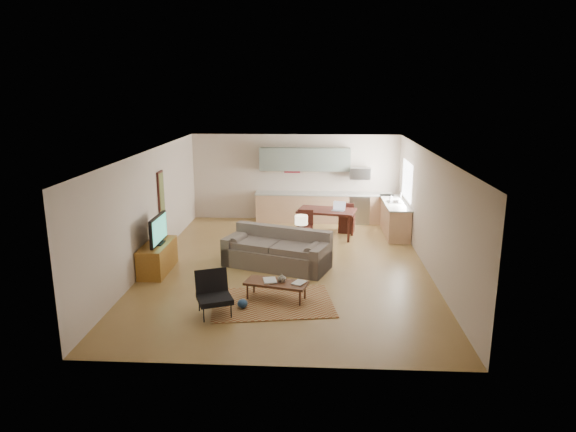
# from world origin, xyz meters

# --- Properties ---
(room) EXTENTS (9.00, 9.00, 9.00)m
(room) POSITION_xyz_m (0.00, 0.00, 1.35)
(room) COLOR olive
(room) RESTS_ON ground
(kitchen_counter_back) EXTENTS (4.26, 0.64, 0.92)m
(kitchen_counter_back) POSITION_xyz_m (0.90, 4.18, 0.46)
(kitchen_counter_back) COLOR tan
(kitchen_counter_back) RESTS_ON ground
(kitchen_counter_right) EXTENTS (0.64, 2.26, 0.92)m
(kitchen_counter_right) POSITION_xyz_m (2.93, 3.00, 0.46)
(kitchen_counter_right) COLOR tan
(kitchen_counter_right) RESTS_ON ground
(kitchen_range) EXTENTS (0.62, 0.62, 0.90)m
(kitchen_range) POSITION_xyz_m (2.00, 4.18, 0.45)
(kitchen_range) COLOR #A5A8AD
(kitchen_range) RESTS_ON ground
(kitchen_microwave) EXTENTS (0.62, 0.40, 0.35)m
(kitchen_microwave) POSITION_xyz_m (2.00, 4.20, 1.55)
(kitchen_microwave) COLOR #A5A8AD
(kitchen_microwave) RESTS_ON room
(upper_cabinets) EXTENTS (2.80, 0.34, 0.70)m
(upper_cabinets) POSITION_xyz_m (0.30, 4.33, 1.95)
(upper_cabinets) COLOR slate
(upper_cabinets) RESTS_ON room
(window_right) EXTENTS (0.02, 1.40, 1.05)m
(window_right) POSITION_xyz_m (3.23, 3.00, 1.55)
(window_right) COLOR white
(window_right) RESTS_ON room
(wall_art_left) EXTENTS (0.06, 0.42, 1.10)m
(wall_art_left) POSITION_xyz_m (-3.21, 0.90, 1.55)
(wall_art_left) COLOR olive
(wall_art_left) RESTS_ON room
(triptych) EXTENTS (1.70, 0.04, 0.50)m
(triptych) POSITION_xyz_m (-0.10, 4.47, 1.75)
(triptych) COLOR beige
(triptych) RESTS_ON room
(rug) EXTENTS (2.57, 1.97, 0.02)m
(rug) POSITION_xyz_m (-0.17, -2.16, 0.01)
(rug) COLOR brown
(rug) RESTS_ON floor
(sofa) EXTENTS (2.78, 1.92, 0.89)m
(sofa) POSITION_xyz_m (-0.25, -0.07, 0.44)
(sofa) COLOR #665952
(sofa) RESTS_ON floor
(coffee_table) EXTENTS (1.33, 0.78, 0.38)m
(coffee_table) POSITION_xyz_m (-0.11, -1.98, 0.19)
(coffee_table) COLOR #462617
(coffee_table) RESTS_ON floor
(book_a) EXTENTS (0.38, 0.44, 0.03)m
(book_a) POSITION_xyz_m (-0.36, -1.96, 0.39)
(book_a) COLOR maroon
(book_a) RESTS_ON coffee_table
(book_b) EXTENTS (0.46, 0.47, 0.02)m
(book_b) POSITION_xyz_m (0.25, -1.96, 0.38)
(book_b) COLOR navy
(book_b) RESTS_ON coffee_table
(vase) EXTENTS (0.20, 0.20, 0.18)m
(vase) POSITION_xyz_m (-0.00, -1.95, 0.46)
(vase) COLOR black
(vase) RESTS_ON coffee_table
(armchair) EXTENTS (0.92, 0.92, 0.80)m
(armchair) POSITION_xyz_m (-1.20, -2.74, 0.40)
(armchair) COLOR black
(armchair) RESTS_ON floor
(tv_credenza) EXTENTS (0.55, 1.43, 0.66)m
(tv_credenza) POSITION_xyz_m (-2.95, -0.50, 0.33)
(tv_credenza) COLOR brown
(tv_credenza) RESTS_ON floor
(tv) EXTENTS (0.11, 1.10, 0.66)m
(tv) POSITION_xyz_m (-2.90, -0.50, 0.99)
(tv) COLOR black
(tv) RESTS_ON tv_credenza
(console_table) EXTENTS (0.64, 0.54, 0.64)m
(console_table) POSITION_xyz_m (0.31, 0.45, 0.32)
(console_table) COLOR #371511
(console_table) RESTS_ON floor
(table_lamp) EXTENTS (0.43, 0.43, 0.51)m
(table_lamp) POSITION_xyz_m (0.31, 0.45, 0.89)
(table_lamp) COLOR beige
(table_lamp) RESTS_ON console_table
(dining_table) EXTENTS (1.73, 1.21, 0.80)m
(dining_table) POSITION_xyz_m (0.96, 2.48, 0.40)
(dining_table) COLOR #371511
(dining_table) RESTS_ON floor
(dining_chair_near) EXTENTS (0.48, 0.49, 0.88)m
(dining_chair_near) POSITION_xyz_m (0.36, 1.92, 0.44)
(dining_chair_near) COLOR #371511
(dining_chair_near) RESTS_ON floor
(dining_chair_far) EXTENTS (0.52, 0.53, 0.92)m
(dining_chair_far) POSITION_xyz_m (1.57, 3.05, 0.46)
(dining_chair_far) COLOR #371511
(dining_chair_far) RESTS_ON floor
(laptop) EXTENTS (0.40, 0.35, 0.25)m
(laptop) POSITION_xyz_m (1.28, 2.38, 0.92)
(laptop) COLOR #A5A8AD
(laptop) RESTS_ON dining_table
(soap_bottle) EXTENTS (0.11, 0.11, 0.19)m
(soap_bottle) POSITION_xyz_m (2.83, 3.12, 1.02)
(soap_bottle) COLOR beige
(soap_bottle) RESTS_ON kitchen_counter_right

